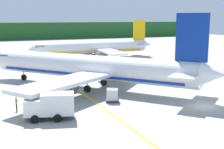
{
  "coord_description": "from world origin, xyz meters",
  "views": [
    {
      "loc": [
        -25.76,
        -31.29,
        11.25
      ],
      "look_at": [
        -7.78,
        12.12,
        2.67
      ],
      "focal_mm": 49.88,
      "sensor_mm": 36.0,
      "label": 1
    }
  ],
  "objects": [
    {
      "name": "service_truck_baggage",
      "position": [
        -19.28,
        2.29,
        1.61
      ],
      "size": [
        5.84,
        3.5,
        2.98
      ],
      "color": "white",
      "rests_on": "ground"
    },
    {
      "name": "ground",
      "position": [
        0.0,
        48.0,
        -0.1
      ],
      "size": [
        240.0,
        320.0,
        0.2
      ],
      "primitive_type": "cube",
      "color": "#999993"
    },
    {
      "name": "cargo_container_mid",
      "position": [
        -10.04,
        6.55,
        0.89
      ],
      "size": [
        2.22,
        2.22,
        1.9
      ],
      "color": "#333338",
      "rests_on": "ground"
    },
    {
      "name": "airliner_foreground",
      "position": [
        -10.13,
        15.4,
        3.39
      ],
      "size": [
        30.2,
        33.98,
        11.9
      ],
      "color": "white",
      "rests_on": "ground"
    },
    {
      "name": "apron_guide_line",
      "position": [
        -12.28,
        10.83,
        0.01
      ],
      "size": [
        0.3,
        60.0,
        0.01
      ],
      "primitive_type": "cube",
      "color": "yellow",
      "rests_on": "ground"
    },
    {
      "name": "crew_marshaller",
      "position": [
        -16.56,
        9.56,
        1.03
      ],
      "size": [
        0.61,
        0.35,
        1.75
      ],
      "color": "#191E33",
      "rests_on": "ground"
    },
    {
      "name": "airliner_mid_apron",
      "position": [
        3.33,
        51.58,
        3.02
      ],
      "size": [
        37.1,
        30.86,
        10.59
      ],
      "color": "white",
      "rests_on": "ground"
    },
    {
      "name": "crew_loader_left",
      "position": [
        -22.5,
        7.35,
        1.01
      ],
      "size": [
        0.34,
        0.61,
        1.71
      ],
      "color": "#191E33",
      "rests_on": "ground"
    },
    {
      "name": "distant_treeline",
      "position": [
        0.0,
        135.22,
        4.43
      ],
      "size": [
        216.0,
        6.0,
        8.87
      ],
      "primitive_type": "cube",
      "color": "#1E5123",
      "rests_on": "ground"
    }
  ]
}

